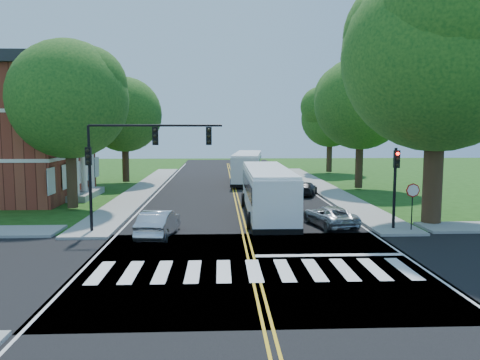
{
  "coord_description": "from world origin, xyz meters",
  "views": [
    {
      "loc": [
        -1.34,
        -18.39,
        5.58
      ],
      "look_at": [
        -0.07,
        10.52,
        2.4
      ],
      "focal_mm": 35.0,
      "sensor_mm": 36.0,
      "label": 1
    }
  ],
  "objects": [
    {
      "name": "sidewalk_nw",
      "position": [
        -8.3,
        25.0,
        0.07
      ],
      "size": [
        2.6,
        40.0,
        0.15
      ],
      "primitive_type": "cube",
      "color": "gray",
      "rests_on": "ground"
    },
    {
      "name": "tree_east_far",
      "position": [
        12.5,
        40.0,
        6.86
      ],
      "size": [
        7.2,
        7.2,
        10.34
      ],
      "color": "#311F13",
      "rests_on": "ground"
    },
    {
      "name": "tree_east_mid",
      "position": [
        11.5,
        24.0,
        7.86
      ],
      "size": [
        8.4,
        8.4,
        11.93
      ],
      "color": "#311F13",
      "rests_on": "ground"
    },
    {
      "name": "bus_lead",
      "position": [
        1.66,
        10.84,
        1.66
      ],
      "size": [
        3.02,
        12.06,
        3.11
      ],
      "rotation": [
        0.0,
        0.0,
        3.13
      ],
      "color": "white",
      "rests_on": "road"
    },
    {
      "name": "stop_bar",
      "position": [
        3.5,
        1.6,
        0.02
      ],
      "size": [
        6.6,
        0.4,
        0.01
      ],
      "primitive_type": "cube",
      "color": "silver",
      "rests_on": "road"
    },
    {
      "name": "bus_follow",
      "position": [
        1.56,
        29.93,
        1.65
      ],
      "size": [
        3.9,
        12.17,
        3.09
      ],
      "rotation": [
        0.0,
        0.0,
        3.03
      ],
      "color": "white",
      "rests_on": "road"
    },
    {
      "name": "edge_line_e",
      "position": [
        6.8,
        22.0,
        0.01
      ],
      "size": [
        0.12,
        70.0,
        0.01
      ],
      "primitive_type": "cube",
      "color": "silver",
      "rests_on": "road"
    },
    {
      "name": "signal_nw",
      "position": [
        -5.86,
        6.43,
        4.38
      ],
      "size": [
        7.15,
        0.46,
        5.66
      ],
      "color": "black",
      "rests_on": "ground"
    },
    {
      "name": "hatchback",
      "position": [
        -4.51,
        5.5,
        0.72
      ],
      "size": [
        1.93,
        4.4,
        1.41
      ],
      "primitive_type": "imported",
      "rotation": [
        0.0,
        0.0,
        3.04
      ],
      "color": "#B6B8BD",
      "rests_on": "road"
    },
    {
      "name": "signal_ne",
      "position": [
        8.2,
        6.44,
        2.96
      ],
      "size": [
        0.3,
        0.46,
        4.4
      ],
      "color": "black",
      "rests_on": "ground"
    },
    {
      "name": "ground",
      "position": [
        0.0,
        0.0,
        0.0
      ],
      "size": [
        140.0,
        140.0,
        0.0
      ],
      "primitive_type": "plane",
      "color": "#1C4611",
      "rests_on": "ground"
    },
    {
      "name": "center_line",
      "position": [
        0.0,
        22.0,
        0.01
      ],
      "size": [
        0.36,
        70.0,
        0.01
      ],
      "primitive_type": "cube",
      "color": "gold",
      "rests_on": "road"
    },
    {
      "name": "crosswalk",
      "position": [
        0.0,
        -0.5,
        0.02
      ],
      "size": [
        12.6,
        3.0,
        0.01
      ],
      "primitive_type": "cube",
      "color": "silver",
      "rests_on": "road"
    },
    {
      "name": "sidewalk_ne",
      "position": [
        8.3,
        25.0,
        0.07
      ],
      "size": [
        2.6,
        40.0,
        0.15
      ],
      "primitive_type": "cube",
      "color": "gray",
      "rests_on": "ground"
    },
    {
      "name": "suv",
      "position": [
        4.95,
        7.75,
        0.6
      ],
      "size": [
        2.84,
        4.57,
        1.18
      ],
      "primitive_type": "imported",
      "rotation": [
        0.0,
        0.0,
        3.36
      ],
      "color": "silver",
      "rests_on": "road"
    },
    {
      "name": "stop_sign",
      "position": [
        9.0,
        5.98,
        2.03
      ],
      "size": [
        0.76,
        0.08,
        2.53
      ],
      "color": "black",
      "rests_on": "ground"
    },
    {
      "name": "road",
      "position": [
        0.0,
        18.0,
        0.01
      ],
      "size": [
        14.0,
        96.0,
        0.01
      ],
      "primitive_type": "cube",
      "color": "black",
      "rests_on": "ground"
    },
    {
      "name": "dark_sedan",
      "position": [
        5.89,
        20.22,
        0.57
      ],
      "size": [
        2.71,
        4.15,
        1.12
      ],
      "primitive_type": "imported",
      "rotation": [
        0.0,
        0.0,
        2.82
      ],
      "color": "black",
      "rests_on": "road"
    },
    {
      "name": "cross_road",
      "position": [
        0.0,
        0.0,
        0.01
      ],
      "size": [
        60.0,
        12.0,
        0.01
      ],
      "primitive_type": "cube",
      "color": "black",
      "rests_on": "ground"
    },
    {
      "name": "tree_west_near",
      "position": [
        -11.5,
        14.0,
        7.53
      ],
      "size": [
        8.0,
        8.0,
        11.4
      ],
      "color": "#311F13",
      "rests_on": "ground"
    },
    {
      "name": "edge_line_w",
      "position": [
        -6.8,
        22.0,
        0.01
      ],
      "size": [
        0.12,
        70.0,
        0.01
      ],
      "primitive_type": "cube",
      "color": "silver",
      "rests_on": "road"
    },
    {
      "name": "tree_west_far",
      "position": [
        -11.0,
        30.0,
        7.0
      ],
      "size": [
        7.6,
        7.6,
        10.67
      ],
      "color": "#311F13",
      "rests_on": "ground"
    },
    {
      "name": "tree_ne_big",
      "position": [
        11.0,
        8.0,
        9.62
      ],
      "size": [
        10.8,
        10.8,
        14.91
      ],
      "color": "#311F13",
      "rests_on": "ground"
    }
  ]
}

